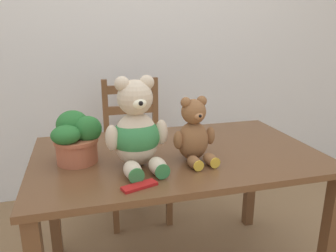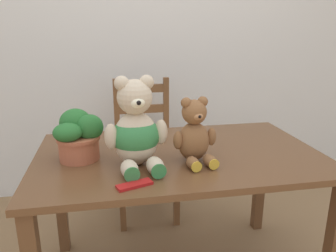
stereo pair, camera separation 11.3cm
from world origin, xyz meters
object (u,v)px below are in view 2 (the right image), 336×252
at_px(teddy_bear_left, 136,131).
at_px(chocolate_bar, 135,185).
at_px(potted_plant, 78,136).
at_px(wooden_chair_behind, 145,150).
at_px(teddy_bear_right, 195,134).

bearing_deg(teddy_bear_left, chocolate_bar, 75.79).
bearing_deg(potted_plant, wooden_chair_behind, 62.89).
relative_size(wooden_chair_behind, chocolate_bar, 6.96).
distance_m(wooden_chair_behind, teddy_bear_right, 0.98).
xyz_separation_m(wooden_chair_behind, teddy_bear_right, (0.13, -0.89, 0.40)).
bearing_deg(potted_plant, chocolate_bar, -55.19).
height_order(teddy_bear_left, teddy_bear_right, teddy_bear_left).
xyz_separation_m(teddy_bear_left, chocolate_bar, (-0.03, -0.21, -0.15)).
relative_size(teddy_bear_left, chocolate_bar, 2.83).
bearing_deg(wooden_chair_behind, teddy_bear_right, 98.41).
xyz_separation_m(teddy_bear_right, chocolate_bar, (-0.30, -0.21, -0.12)).
xyz_separation_m(wooden_chair_behind, potted_plant, (-0.39, -0.77, 0.39)).
relative_size(wooden_chair_behind, potted_plant, 4.21).
height_order(wooden_chair_behind, teddy_bear_left, teddy_bear_left).
xyz_separation_m(teddy_bear_right, potted_plant, (-0.52, 0.12, -0.01)).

